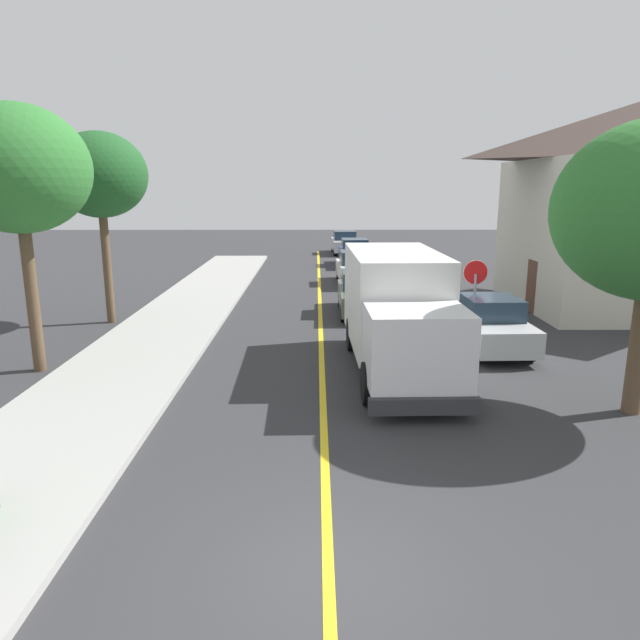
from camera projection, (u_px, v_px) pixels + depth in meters
name	position (u px, v px, depth m)	size (l,w,h in m)	color
ground_plane	(328.00, 573.00, 7.68)	(120.00, 120.00, 0.00)	#303033
sidewalk_curb	(52.00, 440.00, 11.53)	(3.60, 60.00, 0.15)	#9E9E99
centre_line_yellow	(322.00, 356.00, 17.42)	(0.16, 56.00, 0.01)	gold
box_truck	(397.00, 307.00, 15.78)	(2.57, 7.24, 3.20)	silver
parked_car_near	(362.00, 294.00, 23.00)	(1.81, 4.41, 1.67)	#4C564C
parked_car_mid	(356.00, 268.00, 30.03)	(1.95, 4.46, 1.67)	silver
parked_car_far	(355.00, 253.00, 36.79)	(1.89, 4.43, 1.67)	#2D4793
parked_car_furthest	(345.00, 243.00, 43.19)	(1.92, 4.45, 1.67)	#B7B7BC
parked_van_across	(489.00, 324.00, 18.03)	(1.93, 4.45, 1.67)	#B7B7BC
stop_sign	(475.00, 285.00, 18.81)	(0.80, 0.10, 2.65)	gray
street_tree_near	(18.00, 170.00, 14.86)	(3.65, 3.65, 7.04)	brown
street_tree_down_block	(100.00, 176.00, 20.48)	(3.33, 3.33, 6.84)	brown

